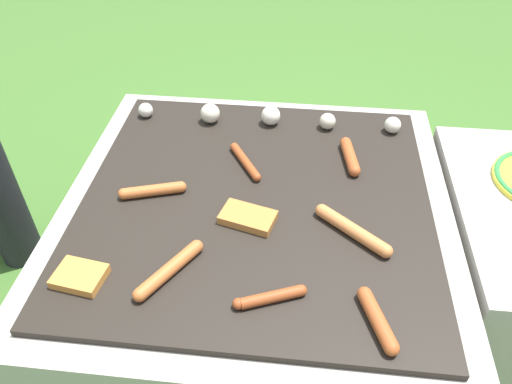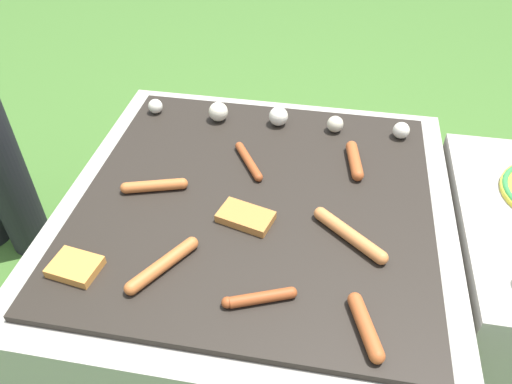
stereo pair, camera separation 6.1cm
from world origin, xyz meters
TOP-DOWN VIEW (x-y plane):
  - ground_plane at (0.00, 0.00)m, footprint 14.00×14.00m
  - grill at (0.00, 0.00)m, footprint 0.94×0.94m
  - sausage_front_right at (-0.04, 0.13)m, footprint 0.10×0.14m
  - sausage_back_center at (0.22, -0.10)m, footprint 0.17×0.14m
  - sausage_back_right at (-0.15, -0.25)m, footprint 0.11×0.17m
  - sausage_back_left at (-0.25, -0.01)m, footprint 0.16×0.07m
  - sausage_front_center at (0.06, -0.29)m, footprint 0.14×0.07m
  - sausage_front_left at (0.26, -0.33)m, footprint 0.07×0.14m
  - sausage_mid_right at (0.23, 0.17)m, footprint 0.05×0.15m
  - bread_slice_right at (-0.01, -0.08)m, footprint 0.14×0.10m
  - bread_slice_center at (-0.33, -0.28)m, footprint 0.11×0.09m
  - mushroom_row at (-0.01, 0.32)m, footprint 0.75×0.06m

SIDE VIEW (x-z plane):
  - ground_plane at x=0.00m, z-range 0.00..0.00m
  - grill at x=0.00m, z-range 0.00..0.42m
  - bread_slice_right at x=-0.01m, z-range 0.42..0.44m
  - bread_slice_center at x=-0.33m, z-range 0.42..0.44m
  - sausage_front_right at x=-0.04m, z-range 0.42..0.45m
  - sausage_front_center at x=0.06m, z-range 0.42..0.45m
  - sausage_back_left at x=-0.25m, z-range 0.42..0.45m
  - sausage_back_right at x=-0.15m, z-range 0.42..0.45m
  - sausage_front_left at x=0.26m, z-range 0.42..0.45m
  - sausage_back_center at x=0.22m, z-range 0.42..0.45m
  - sausage_mid_right at x=0.23m, z-range 0.42..0.45m
  - mushroom_row at x=-0.01m, z-range 0.42..0.48m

